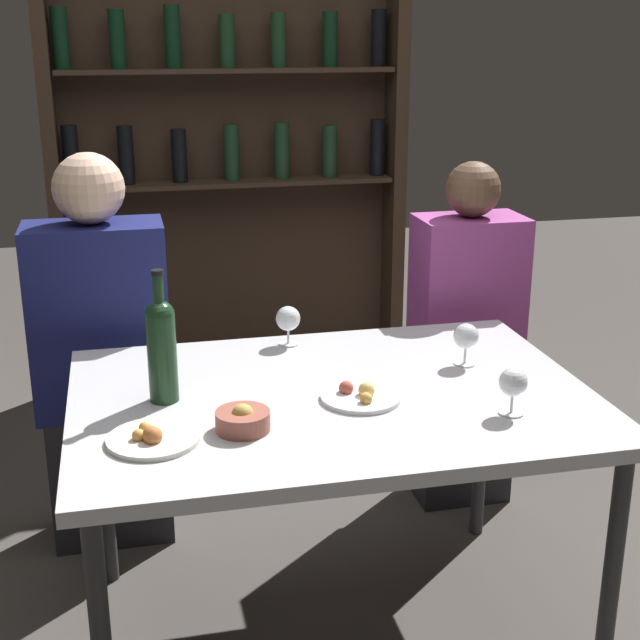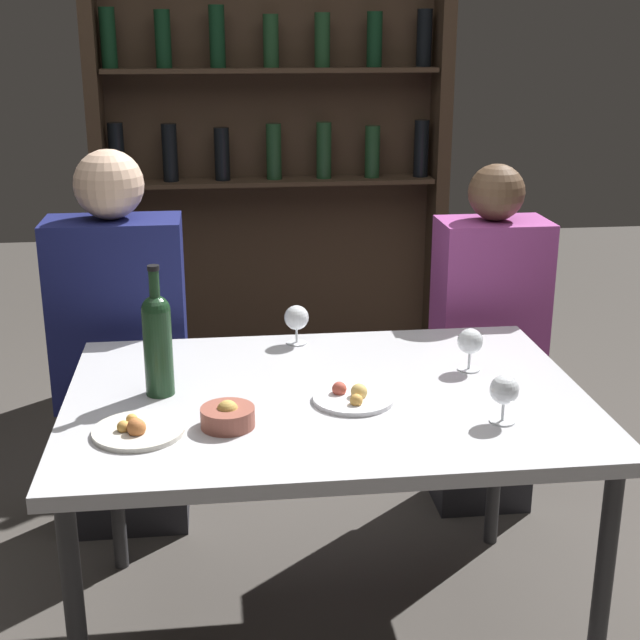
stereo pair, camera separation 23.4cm
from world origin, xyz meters
The scene contains 12 objects.
ground_plane centered at (0.00, 0.00, 0.00)m, with size 10.00×10.00×0.00m, color #47423D.
dining_table centered at (0.00, 0.00, 0.67)m, with size 1.31×0.92×0.73m.
wine_rack_wall centered at (0.00, 1.97, 1.15)m, with size 1.58×0.21×2.19m.
wine_bottle centered at (-0.42, 0.04, 0.87)m, with size 0.07×0.07×0.34m.
wine_glass_0 centered at (0.40, 0.11, 0.81)m, with size 0.07×0.07×0.12m.
wine_glass_1 centered at (-0.04, 0.38, 0.80)m, with size 0.07×0.07×0.12m.
wine_glass_2 centered at (0.39, -0.22, 0.80)m, with size 0.07×0.07×0.12m.
food_plate_0 centered at (0.06, -0.06, 0.74)m, with size 0.20×0.20×0.05m.
food_plate_1 centered at (-0.46, -0.19, 0.74)m, with size 0.21×0.21×0.05m.
snack_bowl centered at (-0.25, -0.17, 0.75)m, with size 0.13×0.13×0.06m.
seated_person_left centered at (-0.58, 0.67, 0.60)m, with size 0.42×0.22×1.26m.
seated_person_right centered at (0.63, 0.67, 0.57)m, with size 0.35×0.22×1.20m.
Camera 1 is at (-0.49, -2.03, 1.61)m, focal length 50.00 mm.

